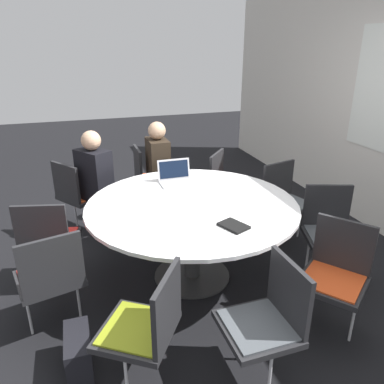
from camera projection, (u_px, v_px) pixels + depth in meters
ground_plane at (192, 276)px, 3.47m from camera, size 16.00×16.00×0.00m
conference_table at (192, 215)px, 3.24m from camera, size 1.81×1.81×0.74m
chair_0 at (149, 175)px, 4.61m from camera, size 0.44×0.42×0.84m
chair_1 at (77, 192)px, 4.08m from camera, size 0.60×0.60×0.84m
chair_2 at (48, 237)px, 3.14m from camera, size 0.51×0.53×0.84m
chair_3 at (50, 274)px, 2.64m from camera, size 0.52×0.53×0.84m
chair_4 at (147, 323)px, 2.18m from camera, size 0.60×0.59×0.84m
chair_5 at (268, 316)px, 2.24m from camera, size 0.45×0.43×0.84m
chair_6 at (336, 270)px, 2.69m from camera, size 0.60×0.60×0.84m
chair_7 at (329, 226)px, 3.32m from camera, size 0.54×0.55×0.84m
chair_8 at (285, 197)px, 3.95m from camera, size 0.52×0.53×0.84m
chair_9 at (227, 182)px, 4.35m from camera, size 0.61×0.60×0.84m
person_0 at (159, 164)px, 4.35m from camera, size 0.36×0.26×1.19m
person_1 at (96, 177)px, 3.94m from camera, size 0.42×0.39×1.19m
laptop at (175, 177)px, 3.64m from camera, size 0.25×0.32×0.21m
spiral_notebook at (234, 226)px, 2.78m from camera, size 0.25×0.22×0.02m
handbag at (79, 353)px, 2.43m from camera, size 0.36×0.16×0.28m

